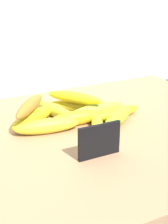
# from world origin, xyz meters

# --- Properties ---
(counter_top) EXTENTS (1.10, 0.76, 0.03)m
(counter_top) POSITION_xyz_m (0.00, 0.00, 0.01)
(counter_top) COLOR tan
(counter_top) RESTS_ON ground
(back_wall) EXTENTS (1.30, 0.02, 0.70)m
(back_wall) POSITION_xyz_m (0.00, 0.39, 0.35)
(back_wall) COLOR beige
(back_wall) RESTS_ON ground
(chalkboard_sign) EXTENTS (0.11, 0.02, 0.08)m
(chalkboard_sign) POSITION_xyz_m (-0.01, -0.13, 0.07)
(chalkboard_sign) COLOR black
(chalkboard_sign) RESTS_ON counter_top
(banana_0) EXTENTS (0.18, 0.13, 0.04)m
(banana_0) POSITION_xyz_m (-0.09, 0.12, 0.05)
(banana_0) COLOR yellow
(banana_0) RESTS_ON counter_top
(banana_1) EXTENTS (0.21, 0.06, 0.04)m
(banana_1) POSITION_xyz_m (0.11, 0.09, 0.05)
(banana_1) COLOR #9ABB39
(banana_1) RESTS_ON counter_top
(banana_2) EXTENTS (0.17, 0.13, 0.04)m
(banana_2) POSITION_xyz_m (0.13, 0.01, 0.05)
(banana_2) COLOR #92B927
(banana_2) RESTS_ON counter_top
(banana_3) EXTENTS (0.12, 0.19, 0.03)m
(banana_3) POSITION_xyz_m (0.06, -0.01, 0.05)
(banana_3) COLOR yellow
(banana_3) RESTS_ON counter_top
(banana_4) EXTENTS (0.09, 0.19, 0.04)m
(banana_4) POSITION_xyz_m (-0.01, 0.14, 0.05)
(banana_4) COLOR #ADB430
(banana_4) RESTS_ON counter_top
(banana_5) EXTENTS (0.19, 0.07, 0.04)m
(banana_5) POSITION_xyz_m (-0.07, 0.05, 0.05)
(banana_5) COLOR yellow
(banana_5) RESTS_ON counter_top
(banana_6) EXTENTS (0.17, 0.05, 0.04)m
(banana_6) POSITION_xyz_m (0.15, 0.05, 0.05)
(banana_6) COLOR yellow
(banana_6) RESTS_ON counter_top
(banana_7) EXTENTS (0.16, 0.06, 0.04)m
(banana_7) POSITION_xyz_m (0.02, 0.06, 0.05)
(banana_7) COLOR yellow
(banana_7) RESTS_ON counter_top
(banana_8) EXTENTS (0.17, 0.16, 0.04)m
(banana_8) POSITION_xyz_m (0.07, 0.15, 0.05)
(banana_8) COLOR yellow
(banana_8) RESTS_ON counter_top
(banana_9) EXTENTS (0.14, 0.17, 0.03)m
(banana_9) POSITION_xyz_m (0.06, 0.14, 0.08)
(banana_9) COLOR yellow
(banana_9) RESTS_ON banana_8
(banana_10) EXTENTS (0.15, 0.16, 0.04)m
(banana_10) POSITION_xyz_m (-0.10, 0.11, 0.09)
(banana_10) COLOR #A17026
(banana_10) RESTS_ON banana_0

